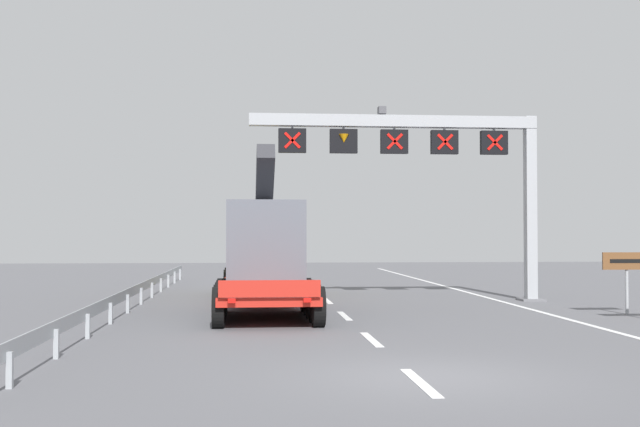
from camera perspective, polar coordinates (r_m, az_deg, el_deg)
The scene contains 7 objects.
ground at distance 14.29m, azimuth 7.85°, elevation -11.64°, with size 112.00×112.00×0.00m, color #5B5B60.
lane_markings at distance 35.23m, azimuth -0.33°, elevation -5.60°, with size 0.20×57.21×0.01m.
edge_line_right at distance 27.47m, azimuth 14.97°, elevation -6.71°, with size 0.20×63.00×0.01m, color silver.
overhead_lane_gantry at distance 30.00m, azimuth 7.97°, elevation 4.51°, with size 11.13×0.90×7.30m.
heavy_haul_truck_red at distance 28.67m, azimuth -4.22°, elevation -2.56°, with size 3.12×14.09×5.30m.
tourist_info_sign_brown at distance 26.58m, azimuth 21.37°, elevation -3.62°, with size 1.62×0.15×1.95m.
guardrail_left at distance 28.92m, azimuth -12.93°, elevation -5.35°, with size 0.13×33.73×0.76m.
Camera 1 is at (-3.11, -13.72, 2.51)m, focal length 44.18 mm.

